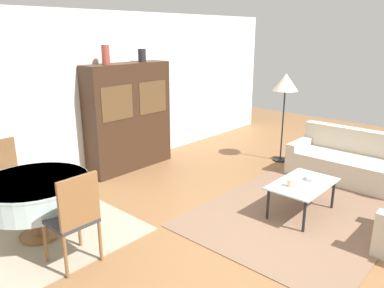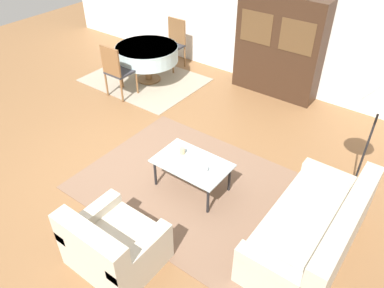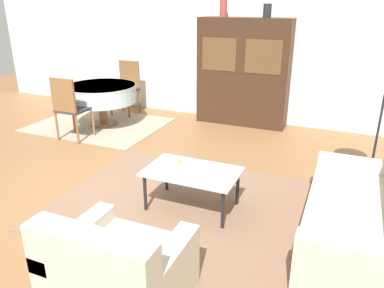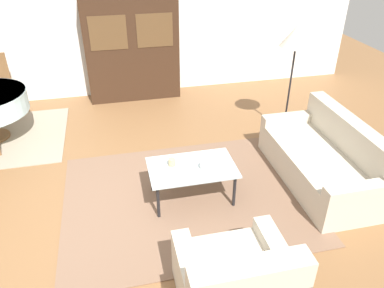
{
  "view_description": "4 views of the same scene",
  "coord_description": "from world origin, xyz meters",
  "px_view_note": "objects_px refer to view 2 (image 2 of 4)",
  "views": [
    {
      "loc": [
        -3.28,
        -1.73,
        2.36
      ],
      "look_at": [
        0.2,
        1.4,
        0.95
      ],
      "focal_mm": 35.0,
      "sensor_mm": 36.0,
      "label": 1
    },
    {
      "loc": [
        3.35,
        -2.79,
        3.58
      ],
      "look_at": [
        1.1,
        0.24,
        0.75
      ],
      "focal_mm": 35.0,
      "sensor_mm": 36.0,
      "label": 2
    },
    {
      "loc": [
        2.51,
        -3.06,
        2.14
      ],
      "look_at": [
        1.1,
        0.24,
        0.75
      ],
      "focal_mm": 35.0,
      "sensor_mm": 36.0,
      "label": 3
    },
    {
      "loc": [
        0.32,
        -3.18,
        2.87
      ],
      "look_at": [
        1.1,
        0.24,
        0.75
      ],
      "focal_mm": 35.0,
      "sensor_mm": 36.0,
      "label": 4
    }
  ],
  "objects_px": {
    "couch": "(314,232)",
    "armchair": "(113,246)",
    "floor_lamp": "(384,97)",
    "cup": "(182,151)",
    "coffee_table": "(192,165)",
    "dining_table": "(147,54)",
    "dining_chair_near": "(116,69)",
    "display_cabinet": "(279,46)",
    "bowl": "(200,169)",
    "dining_chair_far": "(174,41)"
  },
  "relations": [
    {
      "from": "coffee_table",
      "to": "bowl",
      "type": "xyz_separation_m",
      "value": [
        0.18,
        -0.06,
        0.07
      ]
    },
    {
      "from": "armchair",
      "to": "bowl",
      "type": "relative_size",
      "value": 4.67
    },
    {
      "from": "couch",
      "to": "display_cabinet",
      "type": "xyz_separation_m",
      "value": [
        -2.06,
        3.14,
        0.65
      ]
    },
    {
      "from": "dining_chair_near",
      "to": "dining_chair_far",
      "type": "bearing_deg",
      "value": 90.0
    },
    {
      "from": "floor_lamp",
      "to": "cup",
      "type": "distance_m",
      "value": 2.53
    },
    {
      "from": "dining_chair_far",
      "to": "floor_lamp",
      "type": "relative_size",
      "value": 0.62
    },
    {
      "from": "dining_chair_far",
      "to": "floor_lamp",
      "type": "distance_m",
      "value": 4.77
    },
    {
      "from": "dining_chair_near",
      "to": "bowl",
      "type": "relative_size",
      "value": 5.09
    },
    {
      "from": "armchair",
      "to": "floor_lamp",
      "type": "xyz_separation_m",
      "value": [
        1.74,
        2.78,
        1.15
      ]
    },
    {
      "from": "dining_table",
      "to": "dining_chair_near",
      "type": "height_order",
      "value": "dining_chair_near"
    },
    {
      "from": "couch",
      "to": "dining_table",
      "type": "height_order",
      "value": "couch"
    },
    {
      "from": "coffee_table",
      "to": "dining_chair_far",
      "type": "xyz_separation_m",
      "value": [
        -2.63,
        2.89,
        0.17
      ]
    },
    {
      "from": "coffee_table",
      "to": "bowl",
      "type": "bearing_deg",
      "value": -19.27
    },
    {
      "from": "dining_chair_near",
      "to": "floor_lamp",
      "type": "height_order",
      "value": "floor_lamp"
    },
    {
      "from": "couch",
      "to": "dining_chair_near",
      "type": "distance_m",
      "value": 4.51
    },
    {
      "from": "dining_chair_far",
      "to": "floor_lamp",
      "type": "height_order",
      "value": "floor_lamp"
    },
    {
      "from": "couch",
      "to": "armchair",
      "type": "bearing_deg",
      "value": 131.72
    },
    {
      "from": "armchair",
      "to": "dining_table",
      "type": "bearing_deg",
      "value": 127.11
    },
    {
      "from": "display_cabinet",
      "to": "bowl",
      "type": "height_order",
      "value": "display_cabinet"
    },
    {
      "from": "display_cabinet",
      "to": "floor_lamp",
      "type": "bearing_deg",
      "value": -40.55
    },
    {
      "from": "dining_table",
      "to": "floor_lamp",
      "type": "bearing_deg",
      "value": -9.6
    },
    {
      "from": "cup",
      "to": "bowl",
      "type": "relative_size",
      "value": 0.47
    },
    {
      "from": "dining_table",
      "to": "bowl",
      "type": "xyz_separation_m",
      "value": [
        2.81,
        -2.11,
        -0.1
      ]
    },
    {
      "from": "dining_chair_far",
      "to": "coffee_table",
      "type": "bearing_deg",
      "value": 132.35
    },
    {
      "from": "cup",
      "to": "coffee_table",
      "type": "bearing_deg",
      "value": -18.94
    },
    {
      "from": "dining_chair_far",
      "to": "cup",
      "type": "distance_m",
      "value": 3.71
    },
    {
      "from": "armchair",
      "to": "dining_chair_near",
      "type": "height_order",
      "value": "dining_chair_near"
    },
    {
      "from": "couch",
      "to": "cup",
      "type": "bearing_deg",
      "value": 87.69
    },
    {
      "from": "dining_table",
      "to": "dining_chair_near",
      "type": "relative_size",
      "value": 1.22
    },
    {
      "from": "coffee_table",
      "to": "display_cabinet",
      "type": "bearing_deg",
      "value": 96.58
    },
    {
      "from": "dining_chair_near",
      "to": "cup",
      "type": "relative_size",
      "value": 10.91
    },
    {
      "from": "coffee_table",
      "to": "dining_chair_far",
      "type": "distance_m",
      "value": 3.91
    },
    {
      "from": "bowl",
      "to": "cup",
      "type": "bearing_deg",
      "value": 160.91
    },
    {
      "from": "dining_chair_near",
      "to": "bowl",
      "type": "distance_m",
      "value": 3.08
    },
    {
      "from": "couch",
      "to": "cup",
      "type": "height_order",
      "value": "couch"
    },
    {
      "from": "dining_table",
      "to": "bowl",
      "type": "distance_m",
      "value": 3.52
    },
    {
      "from": "dining_table",
      "to": "dining_chair_far",
      "type": "relative_size",
      "value": 1.22
    },
    {
      "from": "dining_table",
      "to": "dining_chair_far",
      "type": "height_order",
      "value": "dining_chair_far"
    },
    {
      "from": "couch",
      "to": "display_cabinet",
      "type": "distance_m",
      "value": 3.81
    },
    {
      "from": "armchair",
      "to": "coffee_table",
      "type": "xyz_separation_m",
      "value": [
        -0.04,
        1.48,
        0.12
      ]
    },
    {
      "from": "dining_chair_near",
      "to": "dining_chair_far",
      "type": "xyz_separation_m",
      "value": [
        0.0,
        1.68,
        0.0
      ]
    },
    {
      "from": "floor_lamp",
      "to": "coffee_table",
      "type": "bearing_deg",
      "value": -143.87
    },
    {
      "from": "dining_chair_near",
      "to": "bowl",
      "type": "xyz_separation_m",
      "value": [
        2.81,
        -1.27,
        -0.1
      ]
    },
    {
      "from": "display_cabinet",
      "to": "bowl",
      "type": "distance_m",
      "value": 3.27
    },
    {
      "from": "dining_chair_near",
      "to": "coffee_table",
      "type": "bearing_deg",
      "value": -24.61
    },
    {
      "from": "armchair",
      "to": "dining_table",
      "type": "distance_m",
      "value": 4.44
    },
    {
      "from": "display_cabinet",
      "to": "dining_chair_far",
      "type": "bearing_deg",
      "value": -173.84
    },
    {
      "from": "dining_chair_near",
      "to": "dining_chair_far",
      "type": "distance_m",
      "value": 1.68
    },
    {
      "from": "floor_lamp",
      "to": "cup",
      "type": "bearing_deg",
      "value": -148.5
    },
    {
      "from": "dining_chair_near",
      "to": "cup",
      "type": "distance_m",
      "value": 2.67
    }
  ]
}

